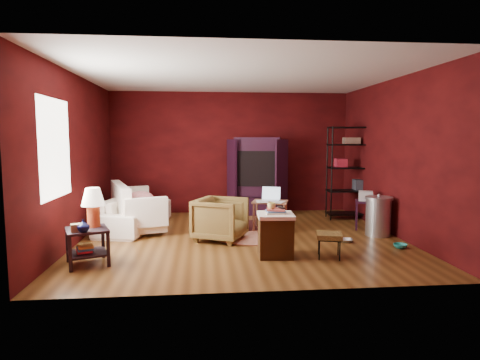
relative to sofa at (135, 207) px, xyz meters
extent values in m
cube|color=brown|center=(1.98, -0.96, -0.42)|extent=(5.50, 5.00, 0.02)
cube|color=white|center=(1.98, -0.96, 2.40)|extent=(5.50, 5.00, 0.02)
cube|color=#4C0A0B|center=(1.98, 1.55, 0.99)|extent=(5.50, 0.02, 2.80)
cube|color=#4C0A0B|center=(1.98, -3.47, 0.99)|extent=(5.50, 0.02, 2.80)
cube|color=#4C0A0B|center=(-0.78, -0.96, 0.99)|extent=(0.02, 5.00, 2.80)
cube|color=#4C0A0B|center=(4.74, -0.96, 0.99)|extent=(0.02, 5.00, 2.80)
cube|color=white|center=(-0.75, -1.96, 1.19)|extent=(0.02, 1.20, 1.40)
imported|color=white|center=(0.00, 0.00, 0.00)|extent=(1.05, 2.16, 0.81)
imported|color=black|center=(1.62, -1.09, 0.00)|extent=(0.99, 1.02, 0.80)
imported|color=#B4B8BC|center=(3.71, -1.43, -0.29)|extent=(0.24, 0.12, 0.23)
imported|color=teal|center=(4.45, -1.86, -0.30)|extent=(0.21, 0.07, 0.21)
imported|color=#0B0D3A|center=(-0.27, -2.44, 0.18)|extent=(0.21, 0.21, 0.16)
imported|color=#E8DC71|center=(2.32, -2.10, 0.36)|extent=(0.14, 0.12, 0.12)
cube|color=black|center=(-0.28, -2.25, 0.08)|extent=(0.69, 0.69, 0.04)
cube|color=black|center=(-0.28, -2.25, -0.25)|extent=(0.64, 0.64, 0.03)
cube|color=black|center=(-0.41, -2.56, -0.16)|extent=(0.06, 0.06, 0.50)
cube|color=black|center=(0.03, -2.38, -0.16)|extent=(0.06, 0.06, 0.50)
cube|color=black|center=(-0.59, -2.11, -0.16)|extent=(0.06, 0.06, 0.50)
cube|color=black|center=(-0.14, -1.94, -0.16)|extent=(0.06, 0.06, 0.50)
cylinder|color=#E75A2A|center=(-0.21, -2.12, 0.25)|extent=(0.23, 0.23, 0.30)
cone|color=#F2E5C6|center=(-0.21, -2.12, 0.52)|extent=(0.41, 0.41, 0.25)
cube|color=#9B8454|center=(-0.35, -2.42, 0.15)|extent=(0.19, 0.16, 0.11)
cube|color=#E1384C|center=(-0.32, -2.26, -0.21)|extent=(0.27, 0.30, 0.03)
cube|color=#38A1E1|center=(-0.31, -2.26, -0.18)|extent=(0.27, 0.30, 0.03)
cube|color=#FECD54|center=(-0.30, -2.26, -0.14)|extent=(0.27, 0.30, 0.03)
cube|color=white|center=(0.06, -0.01, -0.15)|extent=(1.24, 1.89, 0.37)
cube|color=white|center=(-0.24, -0.11, 0.10)|extent=(0.70, 1.71, 0.74)
cube|color=white|center=(0.34, -0.84, 0.05)|extent=(0.75, 0.39, 0.51)
cube|color=white|center=(-0.21, 0.82, 0.05)|extent=(0.75, 0.39, 0.51)
ellipsoid|color=red|center=(0.26, -0.48, 0.15)|extent=(0.60, 0.60, 0.26)
ellipsoid|color=red|center=(0.11, 0.01, 0.17)|extent=(0.67, 0.67, 0.29)
ellipsoid|color=white|center=(-0.04, 0.44, 0.13)|extent=(0.56, 0.56, 0.24)
cube|color=#492910|center=(2.38, -2.10, -0.11)|extent=(0.52, 0.52, 0.59)
cube|color=white|center=(2.38, -2.10, 0.21)|extent=(0.56, 0.56, 0.05)
cube|color=#F0E5C5|center=(2.38, -2.10, 0.25)|extent=(0.30, 0.24, 0.02)
cube|color=#5484C5|center=(2.38, -2.10, 0.27)|extent=(0.28, 0.22, 0.02)
cube|color=#E26054|center=(2.38, -2.10, 0.29)|extent=(0.29, 0.24, 0.02)
cube|color=black|center=(2.47, -2.07, 0.32)|extent=(0.10, 0.18, 0.02)
cube|color=black|center=(3.15, -2.25, -0.08)|extent=(0.44, 0.44, 0.07)
cube|color=black|center=(3.15, -2.25, -0.12)|extent=(0.39, 0.39, 0.02)
cylinder|color=black|center=(2.97, -2.36, -0.26)|extent=(0.02, 0.02, 0.29)
cylinder|color=black|center=(3.25, -2.43, -0.26)|extent=(0.02, 0.02, 0.29)
cylinder|color=black|center=(3.05, -2.08, -0.26)|extent=(0.02, 0.02, 0.29)
cylinder|color=black|center=(3.32, -2.15, -0.26)|extent=(0.02, 0.02, 0.29)
cylinder|color=#F7E8CE|center=(2.19, -0.78, -0.40)|extent=(1.82, 1.82, 0.01)
cube|color=#4E1417|center=(2.29, -0.05, -0.39)|extent=(1.48, 1.14, 0.01)
cube|color=#9A6146|center=(2.59, -0.42, 0.14)|extent=(0.76, 0.63, 0.03)
cylinder|color=#9A6146|center=(2.26, -0.52, -0.13)|extent=(0.05, 0.05, 0.54)
cylinder|color=#9A6146|center=(2.80, -0.68, -0.13)|extent=(0.05, 0.05, 0.54)
cylinder|color=#9A6146|center=(2.37, -0.16, -0.13)|extent=(0.05, 0.05, 0.54)
cylinder|color=#9A6146|center=(2.91, -0.33, -0.13)|extent=(0.05, 0.05, 0.54)
cube|color=silver|center=(2.60, -0.39, 0.16)|extent=(0.40, 0.33, 0.02)
cube|color=silver|center=(2.63, -0.28, 0.28)|extent=(0.35, 0.17, 0.23)
cube|color=silver|center=(2.43, -0.49, 0.16)|extent=(0.26, 0.34, 0.00)
cube|color=silver|center=(2.70, -0.56, 0.16)|extent=(0.35, 0.39, 0.00)
cube|color=black|center=(2.58, 1.24, 0.47)|extent=(1.12, 0.78, 1.76)
cube|color=black|center=(2.55, 1.15, 0.66)|extent=(0.91, 0.60, 0.79)
cube|color=black|center=(1.97, 1.11, 0.47)|extent=(0.20, 0.40, 1.67)
cube|color=black|center=(3.06, 0.86, 0.47)|extent=(0.34, 0.31, 1.67)
cube|color=#2A2D2F|center=(2.57, 1.19, 0.57)|extent=(0.67, 0.58, 0.48)
cube|color=black|center=(2.51, 0.96, 0.57)|extent=(0.45, 0.12, 0.37)
cube|color=black|center=(2.57, 1.19, 0.01)|extent=(0.92, 0.64, 0.05)
cylinder|color=black|center=(4.03, 0.35, 0.59)|extent=(0.03, 0.03, 1.99)
cylinder|color=black|center=(4.96, 0.30, 0.59)|extent=(0.03, 0.03, 1.99)
cylinder|color=black|center=(4.05, 0.74, 0.59)|extent=(0.03, 0.03, 1.99)
cylinder|color=black|center=(4.98, 0.69, 0.59)|extent=(0.03, 0.03, 1.99)
cube|color=black|center=(4.50, 0.52, -0.30)|extent=(0.99, 0.47, 0.03)
cube|color=black|center=(4.50, 0.52, 0.20)|extent=(0.99, 0.47, 0.03)
cube|color=black|center=(4.50, 0.52, 0.70)|extent=(0.99, 0.47, 0.03)
cube|color=black|center=(4.50, 0.52, 1.20)|extent=(0.99, 0.47, 0.03)
cube|color=black|center=(4.50, 0.52, 1.56)|extent=(0.99, 0.47, 0.03)
cube|color=maroon|center=(4.28, 0.53, 0.81)|extent=(0.24, 0.29, 0.18)
cube|color=#31333D|center=(4.72, 0.51, 0.33)|extent=(0.29, 0.29, 0.22)
cube|color=#7B5C4A|center=(4.50, 0.52, 1.28)|extent=(0.34, 0.24, 0.13)
cube|color=black|center=(4.42, -0.51, 0.13)|extent=(0.47, 0.47, 0.04)
cube|color=black|center=(4.22, -0.60, -0.14)|extent=(0.05, 0.05, 0.53)
cube|color=black|center=(4.51, -0.72, -0.14)|extent=(0.05, 0.05, 0.53)
cube|color=black|center=(4.33, -0.31, -0.14)|extent=(0.05, 0.05, 0.53)
cube|color=black|center=(4.62, -0.42, -0.14)|extent=(0.05, 0.05, 0.53)
cube|color=white|center=(4.42, -0.51, 0.24)|extent=(0.31, 0.28, 0.18)
cylinder|color=silver|center=(4.45, -1.03, -0.08)|extent=(0.52, 0.52, 0.66)
cylinder|color=silver|center=(4.45, -1.03, 0.27)|extent=(0.57, 0.57, 0.04)
sphere|color=silver|center=(4.45, -1.03, 0.32)|extent=(0.08, 0.08, 0.07)
camera|label=1|loc=(1.31, -7.83, 1.34)|focal=30.00mm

